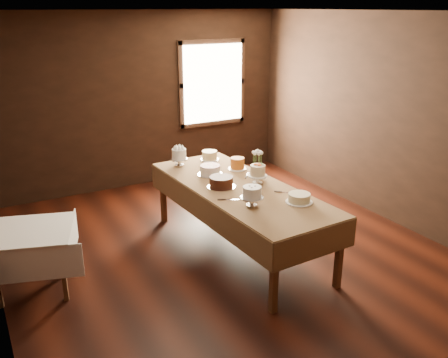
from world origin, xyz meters
TOP-DOWN VIEW (x-y plane):
  - floor at (0.00, 0.00)m, footprint 5.00×6.00m
  - ceiling at (0.00, 0.00)m, footprint 5.00×6.00m
  - wall_back at (0.00, 3.00)m, footprint 5.00×0.02m
  - wall_right at (2.50, 0.00)m, footprint 0.02×6.00m
  - window at (1.30, 2.94)m, footprint 1.10×0.05m
  - display_table at (0.19, 0.15)m, footprint 1.18×2.75m
  - side_table at (-2.12, 0.47)m, footprint 1.02×1.02m
  - cake_meringue at (-0.11, 1.23)m, footprint 0.25×0.25m
  - cake_speckled at (0.36, 1.27)m, footprint 0.27×0.27m
  - cake_lattice at (0.07, 0.69)m, footprint 0.36×0.36m
  - cake_caramel at (0.49, 0.73)m, footprint 0.24×0.24m
  - cake_chocolate at (-0.01, 0.24)m, footprint 0.34×0.34m
  - cake_flowers at (0.43, 0.15)m, footprint 0.25×0.25m
  - cake_swirl at (-0.00, -0.41)m, footprint 0.25×0.25m
  - cake_cream at (0.50, -0.58)m, footprint 0.33×0.33m
  - cake_server_a at (0.23, -0.14)m, footprint 0.22×0.13m
  - cake_server_b at (0.57, -0.29)m, footprint 0.20×0.17m
  - cake_server_c at (0.07, 0.46)m, footprint 0.07×0.24m
  - cake_server_d at (0.50, 0.48)m, footprint 0.17×0.20m
  - cake_server_e at (-0.09, -0.16)m, footprint 0.23×0.13m
  - flower_vase at (0.55, 0.34)m, footprint 0.15×0.15m
  - flower_bouquet at (0.55, 0.34)m, footprint 0.14×0.14m

SIDE VIEW (x-z plane):
  - floor at x=0.00m, z-range -0.01..0.01m
  - side_table at x=-2.12m, z-range 0.26..0.94m
  - display_table at x=0.19m, z-range 0.35..1.19m
  - cake_server_a at x=0.23m, z-range 0.84..0.84m
  - cake_server_b at x=0.57m, z-range 0.84..0.84m
  - cake_server_c at x=0.07m, z-range 0.84..0.84m
  - cake_server_d at x=0.50m, z-range 0.84..0.84m
  - cake_server_e at x=-0.09m, z-range 0.84..0.84m
  - cake_cream at x=0.50m, z-range 0.83..0.94m
  - cake_lattice at x=0.07m, z-range 0.83..0.95m
  - cake_speckled at x=0.36m, z-range 0.83..0.96m
  - cake_chocolate at x=-0.01m, z-range 0.83..0.96m
  - flower_vase at x=0.55m, z-range 0.84..0.97m
  - cake_caramel at x=0.49m, z-range 0.83..0.98m
  - cake_swirl at x=0.00m, z-range 0.82..1.05m
  - cake_flowers at x=0.43m, z-range 0.82..1.06m
  - cake_meringue at x=-0.11m, z-range 0.82..1.07m
  - flower_bouquet at x=0.55m, z-range 0.99..1.19m
  - wall_back at x=0.00m, z-range 0.00..2.80m
  - wall_right at x=2.50m, z-range 0.00..2.80m
  - window at x=1.30m, z-range 0.95..2.25m
  - ceiling at x=0.00m, z-range 2.79..2.80m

